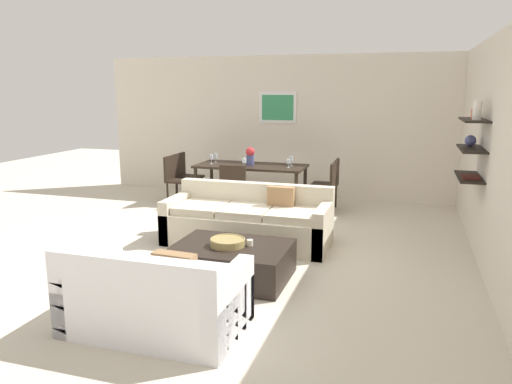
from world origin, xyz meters
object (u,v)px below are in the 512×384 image
(dining_chair_left_far, at_px, (185,173))
(dining_chair_foot, at_px, (235,187))
(candle_jar, at_px, (250,243))
(centerpiece_vase, at_px, (250,156))
(wine_glass_left_near, at_px, (211,157))
(loveseat_white, at_px, (155,298))
(dining_chair_left_near, at_px, (176,176))
(sofa_beige, at_px, (248,222))
(dining_table, at_px, (251,169))
(decorative_bowl, at_px, (228,242))
(wine_glass_foot, at_px, (244,161))
(dining_chair_right_near, at_px, (326,185))
(dining_chair_right_far, at_px, (330,181))
(wine_glass_left_far, at_px, (216,156))
(coffee_table, at_px, (232,262))
(wine_glass_right_near, at_px, (288,162))

(dining_chair_left_far, bearing_deg, dining_chair_foot, -36.70)
(candle_jar, height_order, centerpiece_vase, centerpiece_vase)
(candle_jar, xyz_separation_m, dining_chair_left_far, (-2.42, 3.48, 0.09))
(wine_glass_left_near, bearing_deg, loveseat_white, -73.57)
(loveseat_white, bearing_deg, dining_chair_left_near, 114.20)
(loveseat_white, relative_size, dining_chair_left_far, 1.70)
(sofa_beige, xyz_separation_m, dining_chair_left_near, (-2.01, 1.88, 0.21))
(centerpiece_vase, bearing_deg, wine_glass_left_near, -173.53)
(dining_chair_left_far, bearing_deg, dining_table, -7.94)
(decorative_bowl, height_order, wine_glass_foot, wine_glass_foot)
(dining_chair_right_near, xyz_separation_m, dining_chair_right_far, (0.00, 0.38, 0.00))
(wine_glass_foot, bearing_deg, dining_chair_right_near, 7.23)
(dining_chair_right_far, distance_m, wine_glass_left_far, 2.12)
(loveseat_white, bearing_deg, decorative_bowl, 82.01)
(centerpiece_vase, bearing_deg, dining_chair_right_near, -6.88)
(dining_table, relative_size, dining_chair_right_far, 2.20)
(loveseat_white, xyz_separation_m, dining_chair_left_near, (-2.01, 4.47, 0.21))
(dining_chair_right_far, bearing_deg, wine_glass_left_far, -177.63)
(loveseat_white, relative_size, dining_table, 0.77)
(dining_chair_right_near, bearing_deg, dining_chair_foot, -154.99)
(dining_chair_right_near, relative_size, wine_glass_left_near, 5.00)
(dining_chair_right_far, relative_size, centerpiece_vase, 2.77)
(wine_glass_left_near, bearing_deg, wine_glass_foot, -20.20)
(dining_chair_foot, bearing_deg, candle_jar, -66.86)
(dining_table, bearing_deg, dining_chair_left_far, 172.06)
(wine_glass_left_far, bearing_deg, dining_chair_left_far, 172.62)
(coffee_table, xyz_separation_m, dining_chair_left_far, (-2.23, 3.53, 0.31))
(dining_chair_right_far, distance_m, wine_glass_foot, 1.53)
(coffee_table, xyz_separation_m, dining_chair_right_far, (0.52, 3.53, 0.31))
(dining_chair_right_far, xyz_separation_m, wine_glass_left_far, (-2.08, -0.09, 0.36))
(loveseat_white, distance_m, dining_chair_right_near, 4.54)
(dining_chair_right_near, bearing_deg, dining_chair_right_far, 90.00)
(wine_glass_right_near, height_order, wine_glass_left_far, wine_glass_left_far)
(dining_chair_right_near, bearing_deg, wine_glass_foot, -172.77)
(wine_glass_foot, height_order, centerpiece_vase, centerpiece_vase)
(loveseat_white, xyz_separation_m, centerpiece_vase, (-0.64, 4.64, 0.63))
(decorative_bowl, relative_size, dining_chair_left_far, 0.44)
(dining_chair_left_far, xyz_separation_m, centerpiece_vase, (1.37, -0.22, 0.42))
(sofa_beige, distance_m, wine_glass_left_far, 2.62)
(loveseat_white, height_order, coffee_table, loveseat_white)
(dining_chair_left_far, distance_m, dining_chair_foot, 1.71)
(dining_chair_right_near, relative_size, wine_glass_foot, 5.12)
(dining_chair_left_far, relative_size, dining_chair_foot, 1.00)
(decorative_bowl, bearing_deg, dining_chair_right_far, 81.11)
(sofa_beige, xyz_separation_m, dining_table, (-0.63, 2.07, 0.39))
(wine_glass_foot, bearing_deg, loveseat_white, -81.59)
(dining_chair_foot, distance_m, wine_glass_foot, 0.60)
(wine_glass_left_near, height_order, centerpiece_vase, centerpiece_vase)
(dining_chair_right_far, bearing_deg, coffee_table, -98.42)
(sofa_beige, distance_m, loveseat_white, 2.59)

